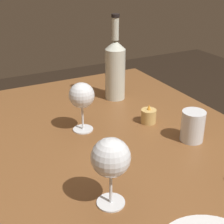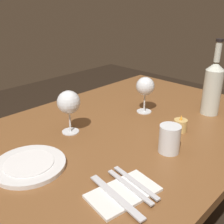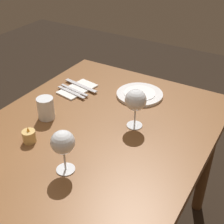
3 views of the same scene
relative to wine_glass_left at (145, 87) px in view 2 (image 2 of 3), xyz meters
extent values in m
cube|color=brown|center=(0.16, 0.04, -0.14)|extent=(1.30, 0.90, 0.04)
cylinder|color=brown|center=(-0.42, -0.34, -0.51)|extent=(0.06, 0.06, 0.70)
cylinder|color=white|center=(0.00, 0.00, -0.12)|extent=(0.07, 0.07, 0.00)
cylinder|color=white|center=(0.00, 0.00, -0.07)|extent=(0.01, 0.01, 0.08)
sphere|color=white|center=(0.00, 0.00, 0.00)|extent=(0.08, 0.08, 0.08)
cylinder|color=#42070F|center=(0.00, 0.00, 0.00)|extent=(0.06, 0.06, 0.03)
cylinder|color=white|center=(0.36, -0.08, -0.12)|extent=(0.07, 0.07, 0.00)
cylinder|color=white|center=(0.36, -0.08, -0.07)|extent=(0.01, 0.01, 0.08)
sphere|color=white|center=(0.36, -0.08, 0.01)|extent=(0.09, 0.09, 0.09)
cylinder|color=#42070F|center=(0.36, -0.08, 0.00)|extent=(0.07, 0.07, 0.02)
cylinder|color=silver|center=(-0.19, 0.22, -0.02)|extent=(0.08, 0.08, 0.20)
cone|color=silver|center=(-0.19, 0.22, 0.10)|extent=(0.08, 0.08, 0.03)
cylinder|color=silver|center=(-0.19, 0.22, 0.16)|extent=(0.03, 0.03, 0.08)
cylinder|color=black|center=(-0.19, 0.22, 0.20)|extent=(0.03, 0.03, 0.01)
cylinder|color=white|center=(0.22, 0.27, -0.07)|extent=(0.07, 0.07, 0.10)
cylinder|color=silver|center=(0.22, 0.27, -0.09)|extent=(0.06, 0.06, 0.04)
cylinder|color=#DBB266|center=(0.05, 0.22, -0.09)|extent=(0.05, 0.05, 0.05)
cylinder|color=white|center=(0.05, 0.22, -0.10)|extent=(0.04, 0.04, 0.03)
cone|color=#F99E2D|center=(0.05, 0.22, -0.06)|extent=(0.01, 0.01, 0.02)
cylinder|color=white|center=(0.59, 0.01, -0.11)|extent=(0.22, 0.22, 0.01)
cylinder|color=white|center=(0.59, 0.01, -0.10)|extent=(0.15, 0.15, 0.00)
cube|color=white|center=(0.49, 0.31, -0.11)|extent=(0.21, 0.14, 0.01)
cube|color=silver|center=(0.46, 0.31, -0.11)|extent=(0.04, 0.18, 0.00)
cube|color=silver|center=(0.44, 0.31, -0.11)|extent=(0.04, 0.18, 0.00)
cube|color=silver|center=(0.52, 0.31, -0.11)|extent=(0.05, 0.21, 0.00)
camera|label=1|loc=(0.88, -0.36, 0.39)|focal=52.67mm
camera|label=2|loc=(0.93, 0.69, 0.37)|focal=43.89mm
camera|label=3|loc=(-0.60, -0.55, 0.64)|focal=50.12mm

